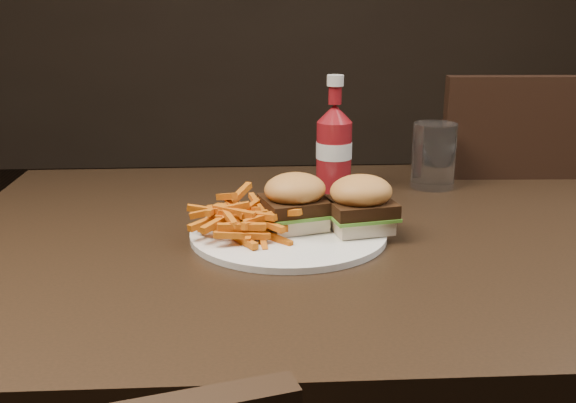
{
  "coord_description": "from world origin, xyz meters",
  "views": [
    {
      "loc": [
        -0.16,
        -0.92,
        1.07
      ],
      "look_at": [
        -0.11,
        -0.01,
        0.8
      ],
      "focal_mm": 42.0,
      "sensor_mm": 36.0,
      "label": 1
    }
  ],
  "objects": [
    {
      "name": "plate",
      "position": [
        -0.11,
        -0.02,
        0.76
      ],
      "size": [
        0.28,
        0.28,
        0.01
      ],
      "primitive_type": "cylinder",
      "color": "white",
      "rests_on": "dining_table"
    },
    {
      "name": "fries_pile",
      "position": [
        -0.17,
        -0.02,
        0.78
      ],
      "size": [
        0.13,
        0.13,
        0.05
      ],
      "primitive_type": null,
      "rotation": [
        0.0,
        0.0,
        -0.11
      ],
      "color": "orange",
      "rests_on": "plate"
    },
    {
      "name": "chair_far",
      "position": [
        0.44,
        0.5,
        0.43
      ],
      "size": [
        0.5,
        0.5,
        0.05
      ],
      "primitive_type": "cube",
      "rotation": [
        0.0,
        0.0,
        3.1
      ],
      "color": "black",
      "rests_on": "ground"
    },
    {
      "name": "tumbler",
      "position": [
        0.17,
        0.23,
        0.81
      ],
      "size": [
        0.09,
        0.09,
        0.12
      ],
      "primitive_type": "cylinder",
      "rotation": [
        0.0,
        0.0,
        -0.15
      ],
      "color": "white",
      "rests_on": "dining_table"
    },
    {
      "name": "ketchup_bottle",
      "position": [
        -0.01,
        0.22,
        0.81
      ],
      "size": [
        0.07,
        0.07,
        0.12
      ],
      "primitive_type": "cylinder",
      "rotation": [
        0.0,
        0.0,
        0.19
      ],
      "color": "maroon",
      "rests_on": "dining_table"
    },
    {
      "name": "sandwich_half_a",
      "position": [
        -0.1,
        -0.01,
        0.77
      ],
      "size": [
        0.1,
        0.09,
        0.02
      ],
      "primitive_type": "cube",
      "rotation": [
        0.0,
        0.0,
        0.29
      ],
      "color": "#FCDFC8",
      "rests_on": "plate"
    },
    {
      "name": "sandwich_half_b",
      "position": [
        -0.01,
        -0.03,
        0.77
      ],
      "size": [
        0.09,
        0.09,
        0.02
      ],
      "primitive_type": "cube",
      "rotation": [
        0.0,
        0.0,
        0.2
      ],
      "color": "beige",
      "rests_on": "plate"
    },
    {
      "name": "dining_table",
      "position": [
        0.0,
        0.0,
        0.73
      ],
      "size": [
        1.2,
        0.8,
        0.04
      ],
      "primitive_type": "cube",
      "color": "black",
      "rests_on": "ground"
    }
  ]
}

